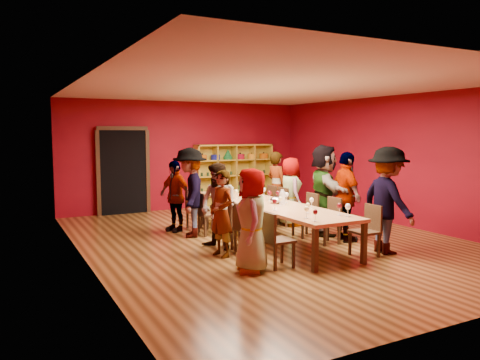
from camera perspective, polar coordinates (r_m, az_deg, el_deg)
name	(u,v)px	position (r m, az deg, el deg)	size (l,w,h in m)	color
room_shell	(269,165)	(9.19, 3.59, 1.82)	(7.10, 9.10, 3.04)	#503115
tasting_table	(269,205)	(9.28, 3.56, -3.12)	(1.10, 4.50, 0.75)	tan
doorway	(123,171)	(12.66, -14.07, 1.03)	(1.40, 0.17, 2.30)	black
shelving_unit	(233,172)	(13.67, -0.81, 0.95)	(2.40, 0.40, 1.80)	gold
chair_person_left_0	(274,237)	(7.45, 4.23, -6.93)	(0.42, 0.42, 0.89)	black
person_left_0	(252,220)	(7.18, 1.43, -4.92)	(0.78, 0.43, 1.60)	#D28D8D
chair_person_left_1	(244,226)	(8.31, 0.51, -5.58)	(0.42, 0.42, 0.89)	black
person_left_1	(222,213)	(8.07, -2.24, -4.10)	(0.55, 0.40, 1.50)	#BD7F85
chair_person_left_2	(232,221)	(8.72, -0.96, -5.04)	(0.42, 0.42, 0.89)	black
person_left_2	(219,206)	(8.55, -2.61, -3.23)	(0.77, 0.42, 1.59)	#49494D
chair_person_left_3	(206,211)	(9.81, -4.17, -3.85)	(0.42, 0.42, 0.89)	black
person_left_3	(190,192)	(9.61, -6.11, -1.52)	(1.18, 0.49, 1.83)	#15193A
chair_person_left_4	(194,207)	(10.42, -5.65, -3.29)	(0.42, 0.42, 0.89)	black
person_left_4	(175,196)	(10.22, -7.95, -1.93)	(0.90, 0.41, 1.54)	#515156
chair_person_right_0	(368,228)	(8.43, 15.35, -5.62)	(0.42, 0.42, 0.89)	black
person_right_0	(388,200)	(8.66, 17.55, -2.37)	(1.22, 0.50, 1.89)	#D28D9A
chair_person_right_1	(330,218)	(9.21, 10.91, -4.57)	(0.42, 0.42, 0.89)	black
person_right_1	(346,197)	(9.39, 12.81, -2.01)	(1.03, 0.47, 1.77)	beige
chair_person_right_2	(308,212)	(9.77, 8.29, -3.93)	(0.42, 0.42, 0.89)	black
person_right_2	(324,190)	(9.94, 10.18, -1.17)	(1.75, 0.50, 1.89)	#D48E92
chair_person_right_3	(279,205)	(10.67, 4.78, -3.06)	(0.42, 0.42, 0.89)	black
person_right_3	(290,192)	(10.80, 6.18, -1.42)	(0.77, 0.42, 1.57)	#4E4E53
chair_person_right_4	(268,202)	(11.09, 3.41, -2.72)	(0.42, 0.42, 0.89)	black
person_right_4	(277,187)	(11.17, 4.50, -0.87)	(0.62, 0.45, 1.69)	#D79092
wine_glass_0	(270,193)	(9.57, 3.63, -1.64)	(0.08, 0.08, 0.21)	white
wine_glass_1	(312,200)	(8.71, 8.73, -2.47)	(0.08, 0.08, 0.20)	white
wine_glass_2	(348,207)	(7.95, 13.02, -3.23)	(0.09, 0.09, 0.22)	white
wine_glass_3	(232,189)	(10.28, -1.03, -1.09)	(0.08, 0.08, 0.21)	white
wine_glass_4	(236,192)	(9.87, -0.47, -1.46)	(0.08, 0.08, 0.19)	white
wine_glass_5	(219,188)	(10.64, -2.56, -0.93)	(0.08, 0.08, 0.19)	white
wine_glass_6	(264,190)	(10.15, 2.94, -1.24)	(0.08, 0.08, 0.20)	white
wine_glass_7	(280,199)	(8.90, 4.93, -2.34)	(0.07, 0.07, 0.18)	white
wine_glass_8	(213,187)	(10.70, -3.29, -0.82)	(0.09, 0.09, 0.21)	white
wine_glass_9	(339,206)	(8.03, 12.02, -3.16)	(0.08, 0.08, 0.21)	white
wine_glass_10	(286,195)	(9.26, 5.68, -1.85)	(0.09, 0.09, 0.22)	white
wine_glass_11	(275,202)	(8.38, 4.25, -2.67)	(0.09, 0.09, 0.21)	white
wine_glass_12	(260,197)	(9.04, 2.46, -2.07)	(0.08, 0.08, 0.21)	white
wine_glass_13	(253,198)	(9.08, 1.57, -2.16)	(0.07, 0.07, 0.18)	white
wine_glass_14	(308,206)	(8.15, 8.27, -3.11)	(0.07, 0.07, 0.18)	white
wine_glass_15	(307,209)	(7.66, 8.11, -3.56)	(0.08, 0.08, 0.20)	white
wine_glass_16	(315,213)	(7.41, 9.16, -3.94)	(0.08, 0.08, 0.19)	white
wine_glass_17	(245,186)	(10.86, 0.63, -0.69)	(0.09, 0.09, 0.22)	white
wine_glass_18	(278,194)	(9.53, 4.66, -1.65)	(0.08, 0.08, 0.21)	white
spittoon_bowl	(276,200)	(9.23, 4.47, -2.46)	(0.27, 0.27, 0.15)	#B3B5BA
carafe_a	(248,195)	(9.61, 0.99, -1.86)	(0.10, 0.10, 0.23)	white
carafe_b	(282,198)	(9.08, 5.19, -2.18)	(0.12, 0.12, 0.29)	white
wine_bottle	(240,187)	(10.77, 0.03, -0.88)	(0.11, 0.11, 0.35)	#123419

